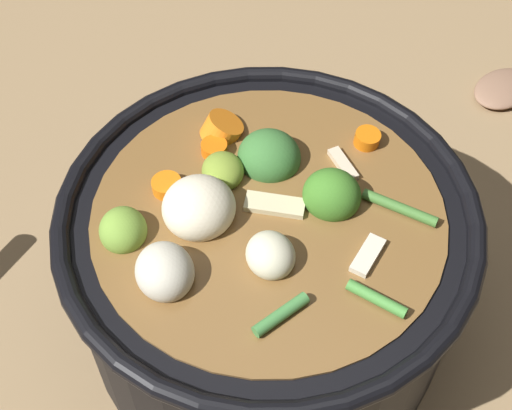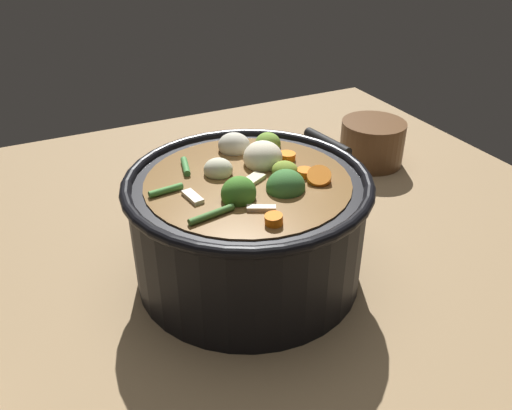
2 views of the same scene
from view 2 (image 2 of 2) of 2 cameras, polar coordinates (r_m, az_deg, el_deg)
name	(u,v)px [view 2 (image 2 of 2)]	position (r m, az deg, el deg)	size (l,w,h in m)	color
ground_plane	(249,273)	(0.68, -0.80, -7.37)	(1.10, 1.10, 0.00)	#8C704C
cooking_pot	(248,224)	(0.64, -0.83, -2.12)	(0.29, 0.29, 0.16)	black
small_saucepan	(371,143)	(0.95, 12.28, 6.61)	(0.12, 0.18, 0.08)	brown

